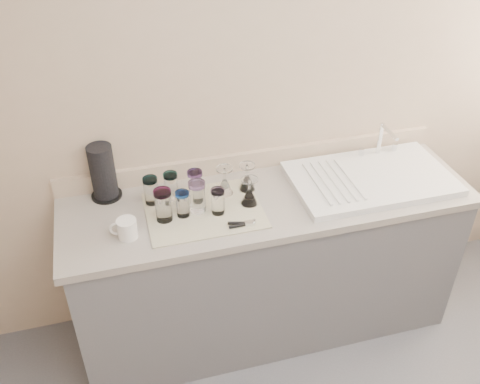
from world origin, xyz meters
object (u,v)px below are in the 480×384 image
object	(u,v)px
sink_unit	(371,178)
white_mug	(126,229)
goblet_front_right	(249,195)
tumbler_lavender	(197,196)
tumbler_purple	(195,184)
tumbler_magenta	(163,205)
goblet_back_right	(247,181)
can_opener	(242,224)
tumbler_teal	(151,190)
paper_towel_roll	(103,173)
tumbler_blue	(183,204)
tumbler_cyan	(171,185)
tumbler_extra	(218,201)
goblet_back_left	(225,185)

from	to	relation	value
sink_unit	white_mug	distance (m)	1.27
goblet_front_right	tumbler_lavender	bearing A→B (deg)	177.38
tumbler_purple	tumbler_magenta	distance (m)	0.22
goblet_back_right	can_opener	distance (m)	0.30
tumbler_purple	can_opener	size ratio (longest dim) A/B	1.17
goblet_front_right	white_mug	world-z (taller)	goblet_front_right
goblet_front_right	can_opener	distance (m)	0.18
tumbler_teal	paper_towel_roll	size ratio (longest dim) A/B	0.50
can_opener	tumbler_blue	bearing A→B (deg)	148.71
tumbler_teal	tumbler_blue	world-z (taller)	tumbler_teal
tumbler_teal	tumbler_lavender	distance (m)	0.24
tumbler_lavender	paper_towel_roll	bearing A→B (deg)	149.40
goblet_back_right	goblet_front_right	bearing A→B (deg)	-100.74
tumbler_lavender	white_mug	size ratio (longest dim) A/B	1.19
tumbler_cyan	paper_towel_roll	xyz separation A→B (m)	(-0.31, 0.11, 0.06)
tumbler_magenta	tumbler_lavender	xyz separation A→B (m)	(0.16, 0.03, -0.00)
tumbler_blue	tumbler_lavender	distance (m)	0.08
tumbler_extra	goblet_back_right	xyz separation A→B (m)	(0.18, 0.15, -0.02)
paper_towel_roll	goblet_back_left	bearing A→B (deg)	-13.70
tumbler_teal	white_mug	bearing A→B (deg)	-123.10
tumbler_extra	goblet_back_left	xyz separation A→B (m)	(0.07, 0.15, -0.02)
tumbler_teal	goblet_front_right	bearing A→B (deg)	-16.24
tumbler_teal	goblet_front_right	distance (m)	0.47
tumbler_lavender	paper_towel_roll	world-z (taller)	paper_towel_roll
sink_unit	tumbler_extra	size ratio (longest dim) A/B	6.24
tumbler_cyan	tumbler_lavender	world-z (taller)	tumbler_lavender
tumbler_lavender	sink_unit	bearing A→B (deg)	1.22
sink_unit	white_mug	xyz separation A→B (m)	(-1.26, -0.12, 0.03)
can_opener	paper_towel_roll	size ratio (longest dim) A/B	0.45
white_mug	tumbler_blue	bearing A→B (deg)	16.52
goblet_back_left	can_opener	world-z (taller)	goblet_back_left
goblet_front_right	white_mug	xyz separation A→B (m)	(-0.60, -0.09, -0.01)
tumbler_cyan	goblet_back_left	bearing A→B (deg)	-7.20
tumbler_blue	goblet_back_left	size ratio (longest dim) A/B	0.89
tumbler_blue	tumbler_extra	xyz separation A→B (m)	(0.16, -0.02, 0.00)
tumbler_lavender	goblet_front_right	size ratio (longest dim) A/B	1.12
tumbler_extra	tumbler_magenta	bearing A→B (deg)	176.15
goblet_back_left	tumbler_purple	bearing A→B (deg)	177.89
tumbler_teal	tumbler_magenta	distance (m)	0.15
paper_towel_roll	tumbler_lavender	bearing A→B (deg)	-30.60
tumbler_blue	goblet_back_right	bearing A→B (deg)	19.96
tumbler_lavender	paper_towel_roll	distance (m)	0.48
goblet_front_right	tumbler_blue	bearing A→B (deg)	-178.92
tumbler_cyan	tumbler_blue	world-z (taller)	tumbler_cyan
tumbler_lavender	goblet_back_right	bearing A→B (deg)	21.59
tumbler_cyan	white_mug	world-z (taller)	tumbler_cyan
sink_unit	tumbler_cyan	world-z (taller)	sink_unit
tumbler_extra	can_opener	world-z (taller)	tumbler_extra
tumbler_magenta	tumbler_lavender	bearing A→B (deg)	8.73
tumbler_cyan	tumbler_magenta	size ratio (longest dim) A/B	0.86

